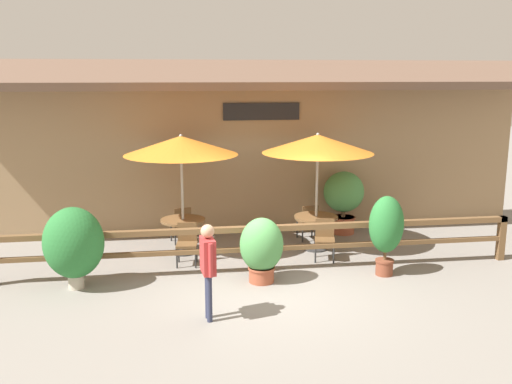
# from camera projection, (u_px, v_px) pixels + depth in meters

# --- Properties ---
(ground_plane) EXTENTS (60.00, 60.00, 0.00)m
(ground_plane) POSITION_uv_depth(u_px,v_px,m) (272.00, 291.00, 10.43)
(ground_plane) COLOR gray
(building_facade) EXTENTS (14.28, 1.49, 4.23)m
(building_facade) POSITION_uv_depth(u_px,v_px,m) (243.00, 146.00, 13.96)
(building_facade) COLOR #997A56
(building_facade) RESTS_ON ground
(patio_railing) EXTENTS (10.40, 0.14, 0.95)m
(patio_railing) POSITION_uv_depth(u_px,v_px,m) (263.00, 238.00, 11.30)
(patio_railing) COLOR brown
(patio_railing) RESTS_ON ground
(patio_umbrella_near) EXTENTS (2.45, 2.45, 2.64)m
(patio_umbrella_near) POSITION_uv_depth(u_px,v_px,m) (181.00, 145.00, 12.14)
(patio_umbrella_near) COLOR #B7B2A8
(patio_umbrella_near) RESTS_ON ground
(dining_table_near) EXTENTS (0.98, 0.98, 0.77)m
(dining_table_near) POSITION_uv_depth(u_px,v_px,m) (183.00, 226.00, 12.50)
(dining_table_near) COLOR brown
(dining_table_near) RESTS_ON ground
(chair_near_streetside) EXTENTS (0.46, 0.46, 0.87)m
(chair_near_streetside) POSITION_uv_depth(u_px,v_px,m) (187.00, 242.00, 11.79)
(chair_near_streetside) COLOR brown
(chair_near_streetside) RESTS_ON ground
(chair_near_wallside) EXTENTS (0.51, 0.51, 0.87)m
(chair_near_wallside) POSITION_uv_depth(u_px,v_px,m) (181.00, 223.00, 13.27)
(chair_near_wallside) COLOR brown
(chair_near_wallside) RESTS_ON ground
(patio_umbrella_middle) EXTENTS (2.45, 2.45, 2.64)m
(patio_umbrella_middle) POSITION_uv_depth(u_px,v_px,m) (318.00, 144.00, 12.41)
(patio_umbrella_middle) COLOR #B7B2A8
(patio_umbrella_middle) RESTS_ON ground
(dining_table_middle) EXTENTS (0.98, 0.98, 0.77)m
(dining_table_middle) POSITION_uv_depth(u_px,v_px,m) (316.00, 223.00, 12.77)
(dining_table_middle) COLOR brown
(dining_table_middle) RESTS_ON ground
(chair_middle_streetside) EXTENTS (0.51, 0.51, 0.87)m
(chair_middle_streetside) POSITION_uv_depth(u_px,v_px,m) (325.00, 237.00, 12.10)
(chair_middle_streetside) COLOR brown
(chair_middle_streetside) RESTS_ON ground
(chair_middle_wallside) EXTENTS (0.47, 0.47, 0.87)m
(chair_middle_wallside) POSITION_uv_depth(u_px,v_px,m) (308.00, 220.00, 13.50)
(chair_middle_wallside) COLOR brown
(chair_middle_wallside) RESTS_ON ground
(potted_plant_small_flowering) EXTENTS (0.83, 0.74, 1.25)m
(potted_plant_small_flowering) POSITION_uv_depth(u_px,v_px,m) (262.00, 248.00, 10.74)
(potted_plant_small_flowering) COLOR #9E4C33
(potted_plant_small_flowering) RESTS_ON ground
(potted_plant_broad_leaf) EXTENTS (1.10, 0.99, 1.54)m
(potted_plant_broad_leaf) POSITION_uv_depth(u_px,v_px,m) (74.00, 243.00, 10.39)
(potted_plant_broad_leaf) COLOR #B7AD99
(potted_plant_broad_leaf) RESTS_ON ground
(potted_plant_corner_fern) EXTENTS (0.68, 0.61, 1.59)m
(potted_plant_corner_fern) POSITION_uv_depth(u_px,v_px,m) (386.00, 228.00, 11.06)
(potted_plant_corner_fern) COLOR brown
(potted_plant_corner_fern) RESTS_ON ground
(potted_plant_tall_tropical) EXTENTS (1.00, 0.90, 1.55)m
(potted_plant_tall_tropical) POSITION_uv_depth(u_px,v_px,m) (344.00, 196.00, 14.03)
(potted_plant_tall_tropical) COLOR #9E4C33
(potted_plant_tall_tropical) RESTS_ON ground
(pedestrian) EXTENTS (0.24, 0.56, 1.59)m
(pedestrian) POSITION_uv_depth(u_px,v_px,m) (208.00, 259.00, 9.00)
(pedestrian) COLOR #2D334C
(pedestrian) RESTS_ON ground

